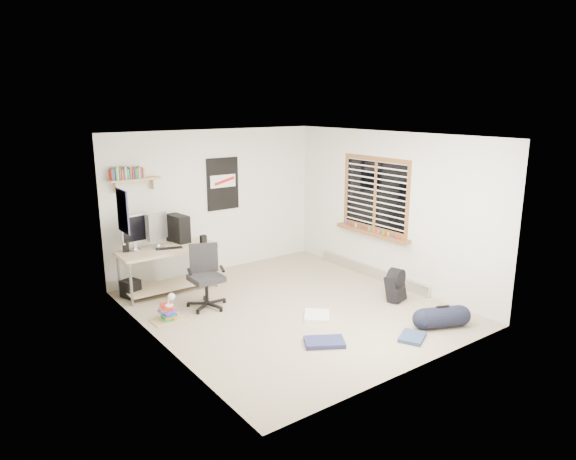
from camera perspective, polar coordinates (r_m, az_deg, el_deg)
floor at (r=7.64m, az=0.39°, el=-8.67°), size 4.00×4.50×0.01m
ceiling at (r=7.07m, az=0.43°, el=10.46°), size 4.00×4.50×0.01m
back_wall at (r=9.12m, az=-8.09°, el=3.17°), size 4.00×0.01×2.50m
left_wall at (r=6.30m, az=-14.38°, el=-2.01°), size 0.01×4.50×2.50m
right_wall at (r=8.58m, az=11.23°, el=2.35°), size 0.01×4.50×2.50m
desk at (r=8.39m, az=-13.15°, el=-4.26°), size 1.66×1.09×0.70m
monitor_left at (r=8.25m, az=-16.69°, el=-0.79°), size 0.41×0.14×0.44m
monitor_right at (r=8.35m, az=-14.28°, el=-0.50°), size 0.40×0.24×0.43m
pc_tower at (r=8.61m, az=-12.11°, el=0.14°), size 0.26×0.46×0.46m
keyboard at (r=8.28m, az=-13.07°, el=-2.04°), size 0.44×0.26×0.02m
speaker_left at (r=8.25m, az=-17.59°, el=-1.78°), size 0.12×0.12×0.19m
speaker_right at (r=8.34m, az=-9.39°, el=-1.17°), size 0.09×0.09×0.18m
office_chair at (r=7.60m, az=-9.09°, el=-5.01°), size 0.78×0.78×0.93m
wall_shelf at (r=8.35m, az=-16.65°, el=5.42°), size 0.80×0.22×0.24m
poster_back_wall at (r=9.12m, az=-7.25°, el=5.11°), size 0.62×0.03×0.92m
poster_left_wall at (r=7.35m, az=-17.90°, el=2.01°), size 0.02×0.42×0.60m
window at (r=8.70m, az=9.59°, el=3.93°), size 0.10×1.50×1.26m
baseboard_heater at (r=9.04m, az=9.27°, el=-4.59°), size 0.08×2.50×0.18m
backpack at (r=8.00m, az=11.85°, el=-6.35°), size 0.35×0.30×0.40m
duffel_bag at (r=7.27m, az=16.71°, el=-9.28°), size 0.37×0.37×0.56m
tshirt at (r=7.35m, az=3.24°, el=-9.44°), size 0.53×0.54×0.04m
jeans_a at (r=6.58m, az=4.07°, el=-12.31°), size 0.58×0.52×0.05m
jeans_b at (r=6.88m, az=13.64°, el=-11.49°), size 0.47×0.43×0.05m
book_stack at (r=7.37m, az=-13.24°, el=-8.64°), size 0.46×0.39×0.29m
desk_lamp at (r=7.28m, az=-13.14°, el=-6.98°), size 0.17×0.21×0.18m
subwoofer at (r=8.37m, az=-17.08°, el=-6.21°), size 0.30×0.30×0.27m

